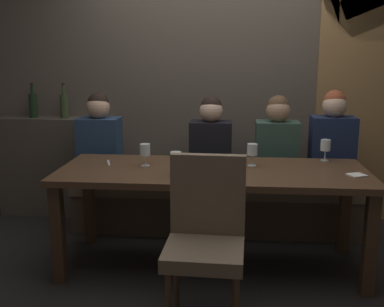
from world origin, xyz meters
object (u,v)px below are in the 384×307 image
Objects in this scene: dining_table at (212,181)px; diner_near_end at (332,141)px; diner_bearded at (211,141)px; wine_bottle_pale_label at (64,105)px; wine_bottle_dark_red at (33,105)px; diner_redhead at (99,139)px; diner_far_end at (277,143)px; banquette_bench at (216,206)px; espresso_cup at (233,164)px; chair_near_side at (206,230)px; fork_on_table at (109,163)px; wine_glass_center_front at (252,150)px; wine_glass_center_back at (176,159)px; wine_glass_near_left at (145,151)px; wine_glass_far_right at (325,146)px.

diner_near_end reaches higher than dining_table.
wine_bottle_pale_label is at bearing 168.00° from diner_bearded.
diner_redhead is at bearing -26.71° from wine_bottle_dark_red.
diner_near_end is (0.46, -0.00, 0.02)m from diner_far_end.
wine_bottle_pale_label reaches higher than diner_redhead.
banquette_bench is 7.67× the size of wine_bottle_dark_red.
wine_bottle_pale_label reaches higher than espresso_cup.
dining_table is 2.24× the size of chair_near_side.
diner_near_end is at bearing -0.47° from diner_far_end.
espresso_cup is at bearing -20.45° from fork_on_table.
wine_glass_center_front is (0.33, -0.60, 0.05)m from diner_bearded.
wine_glass_center_back is at bearing -139.92° from dining_table.
wine_glass_near_left is at bearing -127.61° from banquette_bench.
diner_near_end is 2.47× the size of wine_bottle_pale_label.
diner_far_end is at bearing 53.14° from dining_table.
diner_bearded is at bearing 156.76° from wine_glass_far_right.
banquette_bench is 3.10× the size of diner_near_end.
wine_glass_far_right is at bearing -8.42° from fork_on_table.
diner_far_end is 2.33× the size of wine_bottle_pale_label.
wine_glass_center_front is 1.00× the size of wine_glass_near_left.
wine_bottle_pale_label is at bearing 140.59° from diner_redhead.
banquette_bench is at bearing 52.39° from wine_glass_near_left.
wine_bottle_pale_label is 2.72× the size of espresso_cup.
diner_far_end is (0.56, -0.04, 0.01)m from diner_bearded.
dining_table is 13.41× the size of wine_glass_near_left.
wine_glass_center_back and wine_glass_far_right have the same top height.
fork_on_table is (-1.30, -0.57, -0.07)m from diner_far_end.
wine_bottle_pale_label is at bearing 171.86° from diner_near_end.
dining_table is 2.85× the size of diner_redhead.
dining_table is 0.73m from chair_near_side.
chair_near_side is at bearing -90.42° from dining_table.
banquette_bench is (0.00, 0.70, -0.42)m from dining_table.
chair_near_side is at bearing -50.51° from wine_bottle_pale_label.
diner_redhead is 0.61m from wine_bottle_pale_label.
diner_redhead is 4.71× the size of wine_glass_near_left.
banquette_bench is 7.67× the size of wine_bottle_pale_label.
diner_bearded is 0.93× the size of diner_near_end.
espresso_cup is (1.16, -0.63, -0.05)m from diner_redhead.
wine_glass_center_front is at bearing -159.13° from wine_glass_far_right.
wine_glass_center_front is at bearing -15.60° from fork_on_table.
wine_bottle_pale_label is 1.96m from wine_glass_center_front.
wine_glass_center_front reaches higher than banquette_bench.
diner_far_end is 0.74m from espresso_cup.
fork_on_table is (-1.76, -0.57, -0.09)m from diner_near_end.
diner_near_end is (0.98, 1.40, 0.27)m from chair_near_side.
dining_table is 0.82m from banquette_bench.
wine_bottle_dark_red reaches higher than espresso_cup.
diner_near_end is (0.97, 0.68, 0.18)m from dining_table.
diner_near_end is 4.92× the size of wine_glass_near_left.
diner_bearded is 1.02m from diner_near_end.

